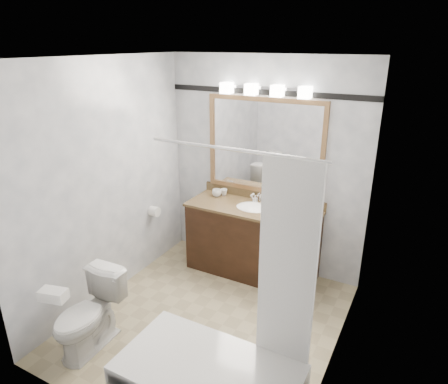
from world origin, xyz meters
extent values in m
cube|color=tan|center=(0.00, 0.00, -0.01)|extent=(2.40, 2.60, 0.01)
cube|color=white|center=(0.00, 0.00, 2.50)|extent=(2.40, 2.60, 0.01)
cube|color=silver|center=(0.00, 1.30, 1.25)|extent=(2.40, 0.01, 2.50)
cube|color=silver|center=(0.00, -1.30, 1.25)|extent=(2.40, 0.01, 2.50)
cube|color=silver|center=(-1.20, 0.00, 1.25)|extent=(0.01, 2.60, 2.50)
cube|color=silver|center=(1.20, 0.00, 1.25)|extent=(0.01, 2.60, 2.50)
cube|color=black|center=(0.00, 1.01, 0.41)|extent=(1.50, 0.55, 0.82)
cube|color=olive|center=(0.00, 1.01, 0.83)|extent=(1.53, 0.58, 0.03)
cube|color=olive|center=(0.00, 1.29, 0.90)|extent=(1.53, 0.03, 0.10)
ellipsoid|color=white|center=(0.00, 1.01, 0.82)|extent=(0.44, 0.34, 0.14)
cube|color=#9C7146|center=(0.00, 1.28, 2.02)|extent=(1.40, 0.04, 0.05)
cube|color=#9C7146|center=(0.00, 1.28, 0.97)|extent=(1.40, 0.04, 0.05)
cube|color=#9C7146|center=(-0.68, 1.28, 1.50)|extent=(0.05, 0.04, 1.00)
cube|color=#9C7146|center=(0.68, 1.28, 1.50)|extent=(0.05, 0.04, 1.00)
cube|color=white|center=(0.00, 1.29, 1.50)|extent=(1.30, 0.01, 1.00)
cube|color=silver|center=(0.00, 1.27, 2.15)|extent=(0.90, 0.05, 0.03)
cube|color=white|center=(-0.45, 1.22, 2.13)|extent=(0.12, 0.12, 0.12)
cube|color=white|center=(-0.15, 1.22, 2.13)|extent=(0.12, 0.12, 0.12)
cube|color=white|center=(0.15, 1.22, 2.13)|extent=(0.12, 0.12, 0.12)
cube|color=white|center=(0.45, 1.22, 2.13)|extent=(0.12, 0.12, 0.12)
cube|color=black|center=(0.00, 1.29, 2.10)|extent=(2.40, 0.01, 0.06)
cylinder|color=silver|center=(0.53, -0.54, 1.95)|extent=(1.30, 0.02, 0.02)
cube|color=white|center=(0.95, -0.55, 1.18)|extent=(0.40, 0.04, 1.55)
cylinder|color=white|center=(-1.14, 0.66, 0.70)|extent=(0.11, 0.12, 0.12)
imported|color=white|center=(-0.76, -0.82, 0.35)|extent=(0.41, 0.70, 0.70)
cube|color=white|center=(-0.76, -1.12, 0.75)|extent=(0.24, 0.17, 0.09)
cylinder|color=black|center=(0.56, 0.93, 0.86)|extent=(0.18, 0.18, 0.02)
cylinder|color=black|center=(0.57, 0.99, 0.99)|extent=(0.15, 0.15, 0.26)
sphere|color=black|center=(0.57, 0.99, 1.12)|extent=(0.16, 0.16, 0.16)
cube|color=black|center=(0.56, 0.91, 1.08)|extent=(0.12, 0.12, 0.05)
cylinder|color=silver|center=(0.56, 0.91, 0.89)|extent=(0.06, 0.06, 0.06)
imported|color=white|center=(-0.53, 1.12, 0.89)|extent=(0.13, 0.13, 0.09)
imported|color=white|center=(-0.48, 1.20, 0.89)|extent=(0.11, 0.11, 0.08)
imported|color=white|center=(-0.03, 1.15, 0.90)|extent=(0.05, 0.05, 0.09)
imported|color=white|center=(0.17, 1.15, 0.90)|extent=(0.09, 0.09, 0.09)
cube|color=beige|center=(0.09, 1.13, 0.86)|extent=(0.10, 0.07, 0.03)
camera|label=1|loc=(1.68, -2.82, 2.62)|focal=32.00mm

